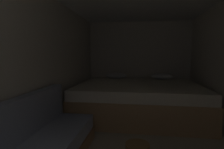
% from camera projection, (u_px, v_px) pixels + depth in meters
% --- Properties ---
extents(wall_back, '(2.68, 0.05, 2.10)m').
position_uv_depth(wall_back, '(139.00, 63.00, 4.71)').
color(wall_back, beige).
rests_on(wall_back, ground).
extents(wall_left, '(0.05, 4.97, 2.10)m').
position_uv_depth(wall_left, '(40.00, 69.00, 2.43)').
color(wall_left, beige).
rests_on(wall_left, ground).
extents(bed, '(2.46, 1.93, 0.81)m').
position_uv_depth(bed, '(138.00, 99.00, 3.77)').
color(bed, tan).
rests_on(bed, ground).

